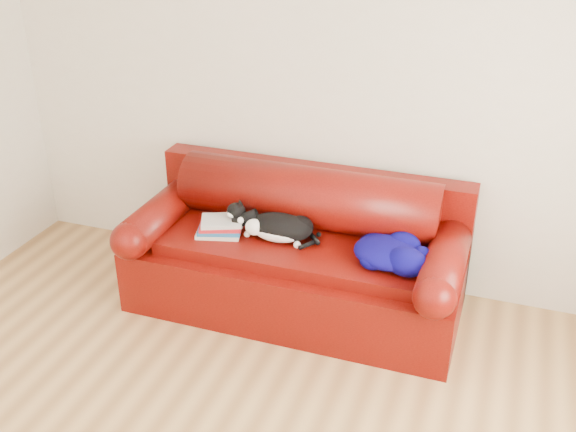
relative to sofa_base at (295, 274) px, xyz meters
name	(u,v)px	position (x,y,z in m)	size (l,w,h in m)	color
room_shell	(198,147)	(0.13, -1.48, 1.43)	(4.52, 4.02, 2.61)	beige
sofa_base	(295,274)	(0.00, 0.00, 0.00)	(2.10, 0.90, 0.50)	#3A0202
sofa_back	(308,217)	(0.00, 0.24, 0.30)	(2.10, 1.01, 0.88)	#3A0202
book_stack	(220,226)	(-0.48, -0.09, 0.31)	(0.32, 0.28, 0.10)	beige
cat	(279,228)	(-0.10, -0.04, 0.34)	(0.60, 0.31, 0.21)	black
blanket	(391,252)	(0.62, -0.07, 0.33)	(0.52, 0.50, 0.16)	#05024A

